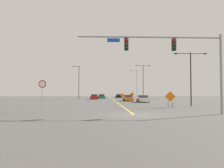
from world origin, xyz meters
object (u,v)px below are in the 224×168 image
(car_white_approaching, at_px, (143,99))
(car_red_far, at_px, (94,97))
(street_lamp_near_left, at_px, (78,81))
(construction_sign_median_far, at_px, (170,97))
(stop_sign, at_px, (42,90))
(construction_sign_right_shoulder, at_px, (132,95))
(car_black_mid, at_px, (119,96))
(street_lamp_far_left, at_px, (143,79))
(traffic_signal_assembly, at_px, (174,52))
(street_lamp_mid_left, at_px, (136,83))
(construction_sign_median_near, at_px, (122,96))
(car_green_distant, at_px, (102,96))
(car_orange_passing, at_px, (128,98))
(street_lamp_near_right, at_px, (191,73))

(car_white_approaching, distance_m, car_red_far, 21.60)
(street_lamp_near_left, height_order, construction_sign_median_far, street_lamp_near_left)
(stop_sign, bearing_deg, car_white_approaching, 55.98)
(construction_sign_right_shoulder, height_order, car_black_mid, construction_sign_right_shoulder)
(car_red_far, bearing_deg, street_lamp_far_left, 4.59)
(traffic_signal_assembly, distance_m, car_white_approaching, 24.09)
(construction_sign_median_far, height_order, car_red_far, construction_sign_median_far)
(street_lamp_mid_left, xyz_separation_m, construction_sign_median_far, (-3.05, -47.78, -3.86))
(construction_sign_median_near, bearing_deg, car_green_distant, 107.11)
(construction_sign_median_near, distance_m, construction_sign_right_shoulder, 9.25)
(stop_sign, height_order, street_lamp_far_left, street_lamp_far_left)
(construction_sign_median_far, xyz_separation_m, car_red_far, (-10.64, 34.76, -0.66))
(construction_sign_median_far, height_order, construction_sign_median_near, construction_sign_median_far)
(car_orange_passing, xyz_separation_m, car_red_far, (-7.87, 12.99, -0.01))
(construction_sign_median_near, relative_size, car_green_distant, 0.41)
(street_lamp_near_right, distance_m, car_white_approaching, 13.52)
(street_lamp_far_left, xyz_separation_m, car_green_distant, (-11.83, 7.21, -5.04))
(stop_sign, height_order, car_red_far, stop_sign)
(street_lamp_mid_left, bearing_deg, street_lamp_near_right, -88.74)
(construction_sign_right_shoulder, xyz_separation_m, car_green_distant, (-8.54, 7.90, -0.64))
(construction_sign_right_shoulder, height_order, car_green_distant, construction_sign_right_shoulder)
(street_lamp_near_right, xyz_separation_m, car_orange_passing, (-6.80, 18.22, -3.91))
(car_orange_passing, bearing_deg, construction_sign_median_far, -82.74)
(street_lamp_near_left, bearing_deg, construction_sign_median_near, -36.76)
(street_lamp_mid_left, height_order, construction_sign_median_far, street_lamp_mid_left)
(street_lamp_near_left, relative_size, car_white_approaching, 2.03)
(construction_sign_right_shoulder, bearing_deg, car_orange_passing, -101.20)
(stop_sign, bearing_deg, street_lamp_far_left, 66.68)
(traffic_signal_assembly, relative_size, car_orange_passing, 3.00)
(street_lamp_mid_left, relative_size, car_green_distant, 2.21)
(car_orange_passing, bearing_deg, car_black_mid, 90.15)
(construction_sign_right_shoulder, height_order, car_red_far, construction_sign_right_shoulder)
(street_lamp_near_left, relative_size, car_black_mid, 2.23)
(street_lamp_near_left, height_order, car_red_far, street_lamp_near_left)
(street_lamp_mid_left, distance_m, construction_sign_right_shoulder, 13.56)
(car_red_far, bearing_deg, traffic_signal_assembly, -78.63)
(stop_sign, bearing_deg, street_lamp_near_right, 24.10)
(construction_sign_right_shoulder, relative_size, car_white_approaching, 0.43)
(construction_sign_median_near, bearing_deg, construction_sign_median_far, -82.32)
(car_green_distant, distance_m, car_red_far, 8.56)
(street_lamp_mid_left, distance_m, car_red_far, 19.42)
(street_lamp_near_left, relative_size, construction_sign_median_far, 4.51)
(street_lamp_near_right, relative_size, car_green_distant, 1.76)
(traffic_signal_assembly, distance_m, car_green_distant, 51.67)
(construction_sign_median_near, xyz_separation_m, car_white_approaching, (2.98, -10.98, -0.44))
(street_lamp_near_left, bearing_deg, traffic_signal_assembly, -73.20)
(construction_sign_median_far, xyz_separation_m, construction_sign_right_shoulder, (-0.12, 35.18, -0.06))
(stop_sign, xyz_separation_m, car_orange_passing, (11.53, 26.42, -1.54))
(car_red_far, bearing_deg, construction_sign_median_far, -72.98)
(street_lamp_far_left, bearing_deg, car_green_distant, 148.64)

